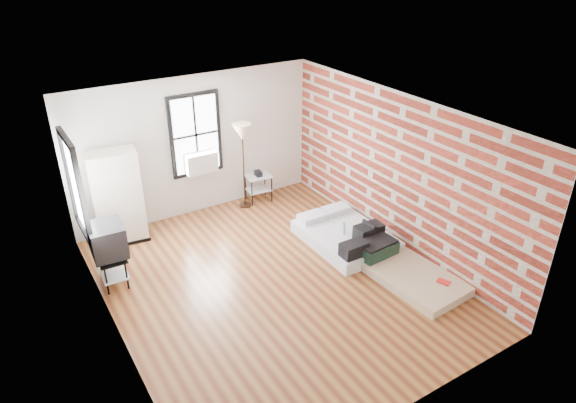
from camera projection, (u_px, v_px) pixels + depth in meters
ground at (275, 282)px, 8.43m from camera, size 6.00×6.00×0.00m
room_shell at (274, 176)px, 8.01m from camera, size 5.02×6.02×2.80m
mattress_main at (346, 236)px, 9.45m from camera, size 1.32×1.78×0.57m
mattress_bare at (400, 267)px, 8.60m from camera, size 1.12×1.97×0.41m
wardrobe at (118, 198)px, 9.22m from camera, size 0.95×0.62×1.77m
side_table at (258, 181)px, 10.84m from camera, size 0.55×0.46×0.68m
floor_lamp at (242, 136)px, 10.11m from camera, size 0.39×0.39×1.81m
tv_stand at (108, 242)px, 8.12m from camera, size 0.56×0.77×1.06m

